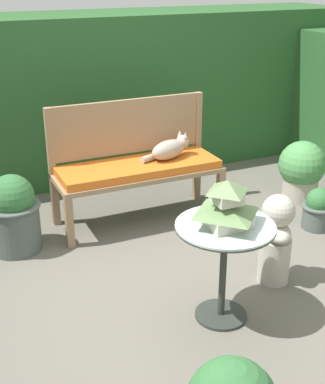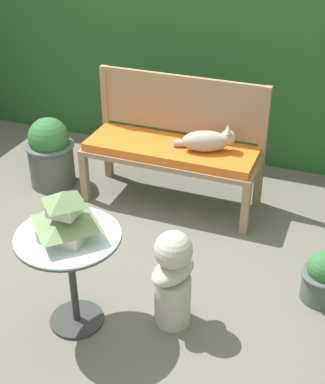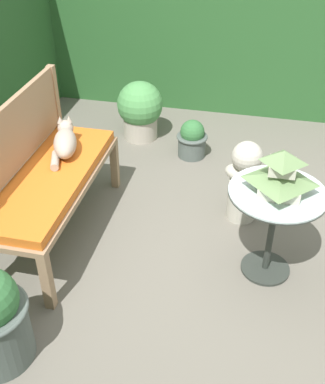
% 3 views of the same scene
% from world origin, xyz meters
% --- Properties ---
extents(ground, '(30.00, 30.00, 0.00)m').
position_xyz_m(ground, '(0.00, 0.00, 0.00)').
color(ground, '#666056').
extents(foliage_hedge_back, '(6.40, 1.00, 1.64)m').
position_xyz_m(foliage_hedge_back, '(0.00, 2.40, 0.82)').
color(foliage_hedge_back, '#285628').
rests_on(foliage_hedge_back, ground).
extents(garden_bench, '(1.43, 0.51, 0.53)m').
position_xyz_m(garden_bench, '(0.21, 0.96, 0.46)').
color(garden_bench, '#937556').
rests_on(garden_bench, ground).
extents(bench_backrest, '(1.43, 0.06, 1.03)m').
position_xyz_m(bench_backrest, '(0.21, 1.20, 0.73)').
color(bench_backrest, '#937556').
rests_on(bench_backrest, ground).
extents(cat, '(0.49, 0.28, 0.22)m').
position_xyz_m(cat, '(0.51, 0.97, 0.62)').
color(cat, '#A89989').
rests_on(cat, garden_bench).
extents(patio_table, '(0.61, 0.61, 0.66)m').
position_xyz_m(patio_table, '(0.15, -0.57, 0.51)').
color(patio_table, '#2D332D').
rests_on(patio_table, ground).
extents(pagoda_birdhouse, '(0.34, 0.34, 0.29)m').
position_xyz_m(pagoda_birdhouse, '(0.15, -0.57, 0.78)').
color(pagoda_birdhouse, beige).
rests_on(pagoda_birdhouse, patio_table).
extents(garden_bust, '(0.29, 0.37, 0.66)m').
position_xyz_m(garden_bust, '(0.70, -0.35, 0.34)').
color(garden_bust, '#B7B2A3').
rests_on(garden_bust, ground).
extents(potted_plant_patio_mid, '(0.29, 0.29, 0.36)m').
position_xyz_m(potted_plant_patio_mid, '(1.54, 0.19, 0.17)').
color(potted_plant_patio_mid, '#4C5651').
rests_on(potted_plant_patio_mid, ground).
extents(potted_plant_table_far, '(0.43, 0.43, 0.63)m').
position_xyz_m(potted_plant_table_far, '(-0.88, 0.87, 0.31)').
color(potted_plant_table_far, '#4C5651').
rests_on(potted_plant_table_far, ground).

